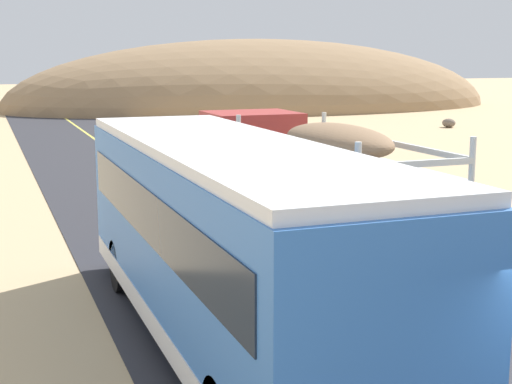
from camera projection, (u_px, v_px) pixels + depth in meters
The scene contains 4 objects.
livestock_truck at pixel (280, 161), 19.13m from camera, with size 2.53×9.70×3.02m.
bus at pixel (228, 237), 11.32m from camera, with size 2.54×10.00×3.21m.
boulder_near_shoulder at pixel (449, 123), 46.83m from camera, with size 0.79×0.92×0.56m, color #756656.
distant_hill at pixel (260, 107), 65.76m from camera, with size 44.60×22.86×11.96m, color #957553.
Camera 1 is at (-5.76, -5.28, 4.50)m, focal length 51.55 mm.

